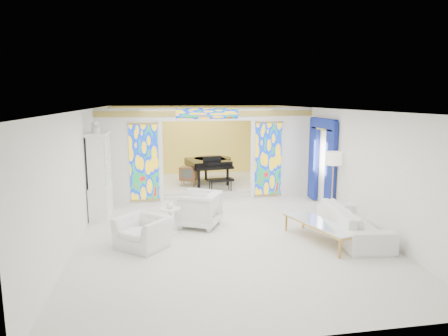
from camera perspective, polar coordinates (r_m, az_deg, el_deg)
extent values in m
plane|color=white|center=(11.41, -1.05, -6.87)|extent=(12.00, 12.00, 0.00)
cube|color=white|center=(10.93, -1.10, 8.37)|extent=(7.00, 12.00, 0.02)
cube|color=white|center=(16.98, -4.14, 3.80)|extent=(7.00, 0.02, 3.00)
cube|color=white|center=(5.38, 8.74, -9.62)|extent=(7.00, 0.02, 3.00)
cube|color=white|center=(11.11, -19.23, 0.06)|extent=(0.02, 12.00, 3.00)
cube|color=white|center=(12.10, 15.54, 1.02)|extent=(0.02, 12.00, 3.00)
cube|color=white|center=(12.96, -13.44, 1.67)|extent=(2.00, 0.18, 3.00)
cube|color=white|center=(13.57, 8.13, 2.21)|extent=(2.00, 0.18, 3.00)
cube|color=white|center=(12.92, -2.45, 7.70)|extent=(3.00, 0.18, 0.40)
cube|color=white|center=(12.86, -8.99, 0.86)|extent=(0.12, 0.06, 2.60)
cube|color=white|center=(13.24, 4.11, 1.21)|extent=(0.12, 0.06, 2.60)
cube|color=white|center=(12.82, -2.39, 7.02)|extent=(3.24, 0.06, 0.12)
cube|color=gold|center=(12.82, -2.39, 7.78)|extent=(7.00, 0.05, 0.18)
cube|color=gold|center=(12.85, -11.35, 0.79)|extent=(0.90, 0.04, 2.40)
cube|color=gold|center=(13.36, 6.33, 1.26)|extent=(0.90, 0.04, 2.40)
cube|color=gold|center=(12.81, -2.38, 7.78)|extent=(2.00, 0.04, 0.34)
cube|color=white|center=(15.33, -3.37, -2.18)|extent=(6.80, 3.80, 0.18)
cube|color=#E9CA51|center=(16.86, -4.10, 3.76)|extent=(6.70, 0.10, 2.90)
cylinder|color=#B88C40|center=(14.94, -2.66, 7.03)|extent=(0.48, 0.48, 0.30)
cube|color=navy|center=(12.12, 14.98, 0.34)|extent=(0.12, 0.55, 2.60)
cube|color=navy|center=(13.30, 12.66, 1.26)|extent=(0.12, 0.55, 2.60)
cube|color=navy|center=(12.58, 13.99, 6.23)|extent=(0.14, 1.70, 0.30)
cube|color=gold|center=(12.59, 13.96, 5.45)|extent=(0.12, 1.50, 0.06)
cube|color=white|center=(11.86, -17.14, -4.42)|extent=(0.50, 1.40, 0.90)
cube|color=white|center=(11.63, -17.43, 1.08)|extent=(0.44, 1.30, 1.40)
cube|color=white|center=(11.61, -16.30, 1.12)|extent=(0.01, 1.20, 1.30)
cube|color=white|center=(11.55, -17.61, 4.71)|extent=(0.56, 1.46, 0.08)
cylinder|color=white|center=(11.20, -17.89, 5.17)|extent=(0.22, 0.22, 0.16)
sphere|color=white|center=(11.19, -17.93, 5.98)|extent=(0.20, 0.20, 0.20)
imported|color=white|center=(9.20, -11.47, -8.98)|extent=(1.41, 1.39, 0.69)
imported|color=white|center=(10.41, -3.61, -5.88)|extent=(1.35, 1.33, 0.92)
imported|color=white|center=(10.09, 17.99, -7.42)|extent=(1.26, 2.64, 0.74)
cylinder|color=white|center=(9.88, -7.70, -5.80)|extent=(0.58, 0.58, 0.04)
cylinder|color=white|center=(9.97, -7.66, -7.55)|extent=(0.10, 0.10, 0.61)
cylinder|color=white|center=(10.06, -7.62, -9.18)|extent=(0.39, 0.39, 0.03)
imported|color=silver|center=(9.85, -7.72, -5.15)|extent=(0.22, 0.22, 0.19)
cube|color=white|center=(9.57, 13.57, -7.69)|extent=(1.15, 2.14, 0.04)
cube|color=#B88C40|center=(9.58, 13.56, -7.82)|extent=(1.19, 2.18, 0.03)
cube|color=#B88C40|center=(8.78, 16.22, -11.03)|extent=(0.05, 0.05, 0.42)
cube|color=#B88C40|center=(9.13, 18.76, -10.35)|extent=(0.05, 0.05, 0.42)
cube|color=#B88C40|center=(10.23, 8.86, -7.75)|extent=(0.05, 0.05, 0.42)
cube|color=#B88C40|center=(10.53, 11.27, -7.31)|extent=(0.05, 0.05, 0.42)
cylinder|color=#B88C40|center=(11.79, 15.03, -6.57)|extent=(0.40, 0.40, 0.03)
cylinder|color=#B88C40|center=(11.59, 15.22, -2.66)|extent=(0.04, 0.04, 1.68)
cylinder|color=white|center=(11.45, 15.40, 1.35)|extent=(0.57, 0.57, 0.36)
cube|color=black|center=(14.83, -2.33, 0.69)|extent=(1.65, 1.73, 0.27)
cylinder|color=black|center=(15.24, -1.65, 0.94)|extent=(1.62, 1.62, 0.27)
cube|color=black|center=(14.00, -1.29, -0.01)|extent=(1.35, 0.51, 0.10)
cube|color=white|center=(13.93, -1.19, 0.02)|extent=(1.22, 0.30, 0.03)
cube|color=black|center=(14.28, -1.71, 1.22)|extent=(0.68, 0.14, 0.24)
cube|color=black|center=(13.51, -0.52, -1.72)|extent=(0.93, 0.48, 0.08)
cylinder|color=black|center=(14.11, -3.61, -1.61)|extent=(0.11, 0.11, 0.61)
cylinder|color=black|center=(14.43, 0.51, -1.33)|extent=(0.11, 0.11, 0.61)
cylinder|color=black|center=(15.48, -2.61, -0.57)|extent=(0.11, 0.11, 0.61)
cube|color=brown|center=(14.41, -5.09, -0.81)|extent=(0.70, 0.60, 0.48)
cube|color=#383D3B|center=(14.21, -5.35, -0.84)|extent=(0.36, 0.17, 0.30)
cone|color=brown|center=(14.41, -6.11, -2.21)|extent=(0.04, 0.04, 0.21)
cone|color=brown|center=(14.27, -4.38, -2.30)|extent=(0.04, 0.04, 0.21)
cone|color=brown|center=(14.68, -5.75, -1.98)|extent=(0.04, 0.04, 0.21)
cone|color=brown|center=(14.54, -4.04, -2.07)|extent=(0.04, 0.04, 0.21)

